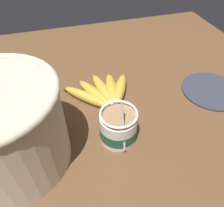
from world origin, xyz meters
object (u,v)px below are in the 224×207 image
woven_basket (3,128)px  small_plate (211,90)px  coffee_mug (118,127)px  banana_bunch (104,92)px

woven_basket → small_plate: woven_basket is taller
coffee_mug → small_plate: (8.86, -34.07, -3.70)cm
coffee_mug → woven_basket: woven_basket is taller
banana_bunch → small_plate: size_ratio=1.19×
coffee_mug → banana_bunch: 16.63cm
banana_bunch → small_plate: banana_bunch is taller
coffee_mug → woven_basket: size_ratio=0.54×
coffee_mug → banana_bunch: size_ratio=0.64×
coffee_mug → woven_basket: bearing=87.7°
banana_bunch → woven_basket: 31.00cm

